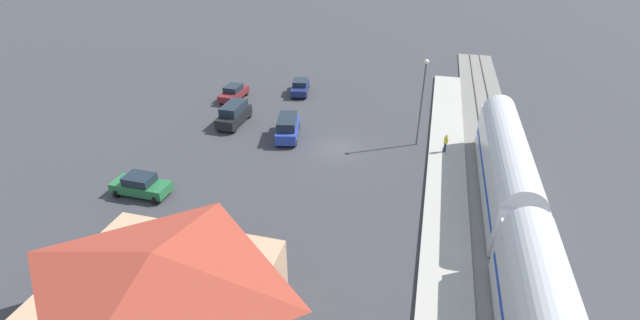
{
  "coord_description": "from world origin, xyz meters",
  "views": [
    {
      "loc": [
        -7.47,
        34.76,
        19.2
      ],
      "look_at": [
        0.52,
        4.09,
        1.0
      ],
      "focal_mm": 24.19,
      "sensor_mm": 36.0,
      "label": 1
    }
  ],
  "objects_px": {
    "sedan_maroon": "(234,93)",
    "light_pole_near_platform": "(423,93)",
    "sedan_green": "(141,185)",
    "pedestrian_on_platform": "(446,142)",
    "sedan_navy": "(300,87)",
    "station_building": "(161,293)",
    "suv_blue": "(287,127)",
    "suv_black": "(234,114)"
  },
  "relations": [
    {
      "from": "pedestrian_on_platform",
      "to": "sedan_green",
      "type": "height_order",
      "value": "pedestrian_on_platform"
    },
    {
      "from": "pedestrian_on_platform",
      "to": "station_building",
      "type": "bearing_deg",
      "value": 59.58
    },
    {
      "from": "suv_black",
      "to": "suv_blue",
      "type": "relative_size",
      "value": 0.95
    },
    {
      "from": "suv_blue",
      "to": "sedan_green",
      "type": "distance_m",
      "value": 14.59
    },
    {
      "from": "station_building",
      "to": "sedan_green",
      "type": "height_order",
      "value": "station_building"
    },
    {
      "from": "sedan_green",
      "to": "sedan_navy",
      "type": "relative_size",
      "value": 0.95
    },
    {
      "from": "sedan_green",
      "to": "light_pole_near_platform",
      "type": "bearing_deg",
      "value": -145.31
    },
    {
      "from": "sedan_maroon",
      "to": "sedan_navy",
      "type": "bearing_deg",
      "value": -150.9
    },
    {
      "from": "station_building",
      "to": "sedan_maroon",
      "type": "xyz_separation_m",
      "value": [
        10.4,
        -30.95,
        -1.96
      ]
    },
    {
      "from": "sedan_green",
      "to": "sedan_maroon",
      "type": "xyz_separation_m",
      "value": [
        1.36,
        -20.14,
        0.0
      ]
    },
    {
      "from": "suv_black",
      "to": "suv_blue",
      "type": "distance_m",
      "value": 6.58
    },
    {
      "from": "sedan_green",
      "to": "sedan_maroon",
      "type": "height_order",
      "value": "same"
    },
    {
      "from": "suv_black",
      "to": "sedan_maroon",
      "type": "distance_m",
      "value": 6.9
    },
    {
      "from": "suv_black",
      "to": "sedan_green",
      "type": "xyz_separation_m",
      "value": [
        1.54,
        13.89,
        -0.27
      ]
    },
    {
      "from": "sedan_navy",
      "to": "suv_black",
      "type": "bearing_deg",
      "value": 68.08
    },
    {
      "from": "suv_black",
      "to": "sedan_maroon",
      "type": "bearing_deg",
      "value": -65.14
    },
    {
      "from": "sedan_green",
      "to": "sedan_maroon",
      "type": "distance_m",
      "value": 20.18
    },
    {
      "from": "suv_blue",
      "to": "station_building",
      "type": "bearing_deg",
      "value": 92.8
    },
    {
      "from": "suv_blue",
      "to": "sedan_maroon",
      "type": "xyz_separation_m",
      "value": [
        9.28,
        -7.88,
        -0.27
      ]
    },
    {
      "from": "station_building",
      "to": "sedan_maroon",
      "type": "distance_m",
      "value": 32.71
    },
    {
      "from": "station_building",
      "to": "suv_blue",
      "type": "bearing_deg",
      "value": -87.2
    },
    {
      "from": "light_pole_near_platform",
      "to": "sedan_green",
      "type": "bearing_deg",
      "value": 34.69
    },
    {
      "from": "station_building",
      "to": "sedan_maroon",
      "type": "height_order",
      "value": "station_building"
    },
    {
      "from": "station_building",
      "to": "sedan_navy",
      "type": "distance_m",
      "value": 35.06
    },
    {
      "from": "pedestrian_on_platform",
      "to": "sedan_navy",
      "type": "height_order",
      "value": "pedestrian_on_platform"
    },
    {
      "from": "station_building",
      "to": "pedestrian_on_platform",
      "type": "distance_m",
      "value": 27.24
    },
    {
      "from": "suv_blue",
      "to": "sedan_navy",
      "type": "xyz_separation_m",
      "value": [
        2.3,
        -11.76,
        -0.27
      ]
    },
    {
      "from": "sedan_green",
      "to": "light_pole_near_platform",
      "type": "distance_m",
      "value": 25.0
    },
    {
      "from": "pedestrian_on_platform",
      "to": "sedan_green",
      "type": "distance_m",
      "value": 26.09
    },
    {
      "from": "station_building",
      "to": "suv_black",
      "type": "relative_size",
      "value": 2.24
    },
    {
      "from": "sedan_green",
      "to": "light_pole_near_platform",
      "type": "height_order",
      "value": "light_pole_near_platform"
    },
    {
      "from": "station_building",
      "to": "sedan_navy",
      "type": "xyz_separation_m",
      "value": [
        3.43,
        -34.83,
        -1.96
      ]
    },
    {
      "from": "sedan_navy",
      "to": "pedestrian_on_platform",
      "type": "bearing_deg",
      "value": 146.5
    },
    {
      "from": "suv_blue",
      "to": "light_pole_near_platform",
      "type": "bearing_deg",
      "value": -171.88
    },
    {
      "from": "pedestrian_on_platform",
      "to": "sedan_navy",
      "type": "relative_size",
      "value": 0.36
    },
    {
      "from": "suv_blue",
      "to": "sedan_maroon",
      "type": "bearing_deg",
      "value": -40.35
    },
    {
      "from": "suv_black",
      "to": "light_pole_near_platform",
      "type": "bearing_deg",
      "value": -179.6
    },
    {
      "from": "sedan_maroon",
      "to": "light_pole_near_platform",
      "type": "bearing_deg",
      "value": 164.18
    },
    {
      "from": "suv_black",
      "to": "sedan_green",
      "type": "distance_m",
      "value": 13.97
    },
    {
      "from": "station_building",
      "to": "sedan_green",
      "type": "xyz_separation_m",
      "value": [
        9.05,
        -10.81,
        -1.96
      ]
    },
    {
      "from": "sedan_maroon",
      "to": "light_pole_near_platform",
      "type": "relative_size",
      "value": 0.55
    },
    {
      "from": "pedestrian_on_platform",
      "to": "suv_blue",
      "type": "bearing_deg",
      "value": 1.47
    }
  ]
}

